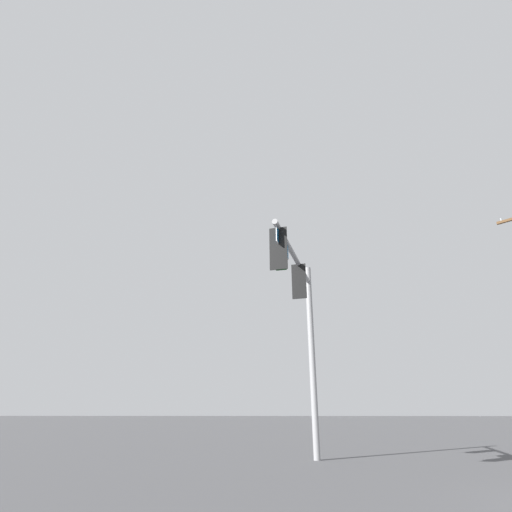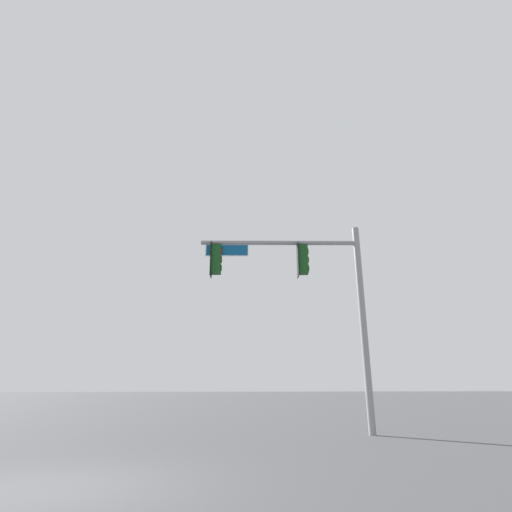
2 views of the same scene
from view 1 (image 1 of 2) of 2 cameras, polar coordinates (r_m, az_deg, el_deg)
name	(u,v)px [view 1 (image 1 of 2)]	position (r m, az deg, el deg)	size (l,w,h in m)	color
signal_pole_near	(302,309)	(14.53, 6.55, -7.58)	(5.84, 1.67, 7.27)	gray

